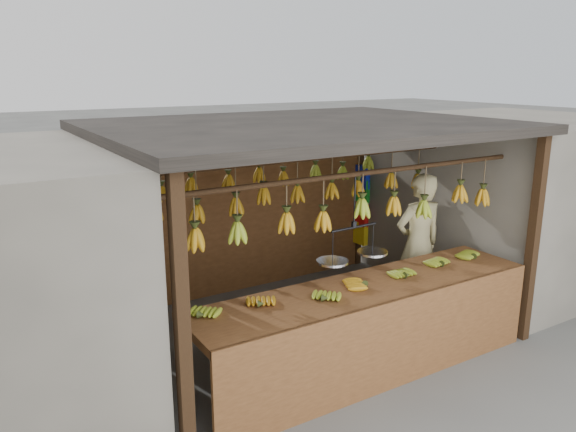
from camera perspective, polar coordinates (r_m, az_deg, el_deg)
ground at (r=6.69m, az=1.37°, el=-11.39°), size 80.00×80.00×0.00m
stall at (r=6.37m, az=-0.13°, el=5.91°), size 4.30×3.30×2.40m
neighbor_right at (r=8.72m, az=21.70°, el=1.76°), size 3.00×3.00×2.30m
counter at (r=5.52m, az=8.80°, el=-9.32°), size 3.66×0.83×0.96m
hanging_bananas at (r=6.16m, az=1.49°, el=2.25°), size 3.59×2.25×0.39m
balance_scale at (r=5.44m, az=6.63°, el=-3.77°), size 0.80×0.32×0.82m
vendor at (r=7.01m, az=13.09°, el=-2.83°), size 0.69×0.50×1.76m
bag_bundles at (r=8.48m, az=7.46°, el=1.22°), size 0.08×0.26×1.21m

